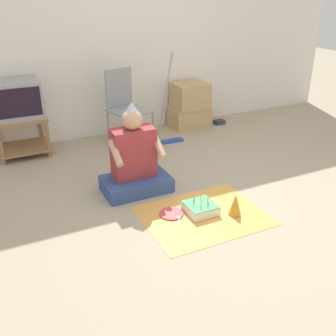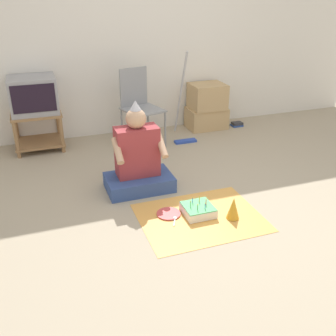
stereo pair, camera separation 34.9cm
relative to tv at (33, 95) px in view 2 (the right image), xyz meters
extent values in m
plane|color=tan|center=(1.45, -2.04, -0.67)|extent=(16.00, 16.00, 0.00)
cube|color=white|center=(1.45, 0.28, 0.61)|extent=(6.40, 0.06, 2.55)
cube|color=#997047|center=(0.00, 0.00, -0.22)|extent=(0.57, 0.49, 0.03)
cube|color=#997047|center=(0.00, 0.00, -0.58)|extent=(0.57, 0.49, 0.02)
cylinder|color=#997047|center=(-0.25, -0.22, -0.44)|extent=(0.04, 0.04, 0.46)
cylinder|color=#997047|center=(0.25, -0.22, -0.44)|extent=(0.04, 0.04, 0.46)
cylinder|color=#997047|center=(-0.25, 0.21, -0.44)|extent=(0.04, 0.04, 0.46)
cylinder|color=#997047|center=(0.25, 0.21, -0.44)|extent=(0.04, 0.04, 0.46)
cube|color=#99999E|center=(0.00, 0.00, 0.00)|extent=(0.53, 0.47, 0.41)
cube|color=black|center=(0.00, -0.24, 0.01)|extent=(0.47, 0.01, 0.31)
cube|color=gray|center=(1.22, -0.32, -0.21)|extent=(0.52, 0.53, 0.02)
cube|color=gray|center=(1.17, -0.12, 0.02)|extent=(0.36, 0.12, 0.47)
cylinder|color=gray|center=(1.09, -0.56, -0.44)|extent=(0.02, 0.02, 0.45)
cylinder|color=gray|center=(1.46, -0.46, -0.44)|extent=(0.02, 0.02, 0.45)
cylinder|color=gray|center=(0.99, -0.18, -0.44)|extent=(0.02, 0.02, 0.45)
cylinder|color=gray|center=(1.36, -0.08, -0.44)|extent=(0.02, 0.02, 0.45)
cube|color=tan|center=(2.23, 0.02, -0.53)|extent=(0.53, 0.36, 0.28)
cube|color=tan|center=(2.23, 0.02, -0.22)|extent=(0.46, 0.39, 0.33)
cube|color=#2D4CB2|center=(1.75, -0.41, -0.65)|extent=(0.28, 0.09, 0.03)
cylinder|color=#B7B7BC|center=(1.75, -0.22, -0.09)|extent=(0.03, 0.41, 1.11)
cube|color=#284793|center=(2.67, -0.07, -0.66)|extent=(0.15, 0.12, 0.02)
cube|color=#333338|center=(2.67, -0.07, -0.63)|extent=(0.14, 0.11, 0.03)
cube|color=#334C8C|center=(0.86, -1.41, -0.60)|extent=(0.64, 0.41, 0.14)
cube|color=#993338|center=(0.86, -1.37, -0.29)|extent=(0.41, 0.21, 0.48)
sphere|color=tan|center=(0.86, -1.37, 0.04)|extent=(0.19, 0.19, 0.19)
cone|color=silver|center=(0.86, -1.37, 0.17)|extent=(0.11, 0.11, 0.09)
cylinder|color=tan|center=(0.65, -1.48, -0.21)|extent=(0.06, 0.26, 0.21)
cylinder|color=tan|center=(1.07, -1.48, -0.21)|extent=(0.06, 0.26, 0.21)
cube|color=#EFA84C|center=(1.21, -2.10, -0.67)|extent=(1.04, 0.82, 0.01)
cube|color=white|center=(1.21, -2.05, -0.63)|extent=(0.26, 0.26, 0.07)
cube|color=#4CB266|center=(1.21, -2.05, -0.58)|extent=(0.25, 0.25, 0.01)
cylinder|color=#EA4C4C|center=(1.28, -2.05, -0.56)|extent=(0.01, 0.01, 0.05)
sphere|color=#FFCC4C|center=(1.28, -2.05, -0.53)|extent=(0.01, 0.01, 0.01)
cylinder|color=yellow|center=(1.25, -1.99, -0.56)|extent=(0.01, 0.01, 0.05)
sphere|color=#FFCC4C|center=(1.25, -1.99, -0.53)|extent=(0.01, 0.01, 0.01)
cylinder|color=#4C7FE5|center=(1.19, -1.98, -0.56)|extent=(0.01, 0.01, 0.05)
sphere|color=#FFCC4C|center=(1.19, -1.98, -0.53)|extent=(0.01, 0.01, 0.01)
cylinder|color=#66C666|center=(1.14, -2.04, -0.56)|extent=(0.01, 0.01, 0.05)
sphere|color=#FFCC4C|center=(1.14, -2.04, -0.53)|extent=(0.01, 0.01, 0.01)
cylinder|color=#66C666|center=(1.18, -2.11, -0.56)|extent=(0.01, 0.01, 0.05)
sphere|color=#FFCC4C|center=(1.18, -2.11, -0.53)|extent=(0.01, 0.01, 0.01)
cylinder|color=#4C7FE5|center=(1.25, -2.11, -0.56)|extent=(0.01, 0.01, 0.05)
sphere|color=#FFCC4C|center=(1.25, -2.11, -0.53)|extent=(0.01, 0.01, 0.01)
cone|color=gold|center=(1.47, -2.21, -0.56)|extent=(0.11, 0.11, 0.20)
cylinder|color=#D84C4C|center=(0.97, -1.97, -0.66)|extent=(0.21, 0.21, 0.01)
ellipsoid|color=white|center=(1.00, -2.05, -0.66)|extent=(0.04, 0.05, 0.01)
cube|color=white|center=(0.97, -2.11, -0.66)|extent=(0.05, 0.10, 0.01)
camera|label=1|loc=(-0.34, -4.60, 1.17)|focal=42.00mm
camera|label=2|loc=(-0.02, -4.73, 1.17)|focal=42.00mm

